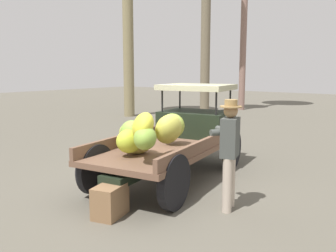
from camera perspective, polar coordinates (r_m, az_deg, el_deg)
ground_plane at (r=7.16m, az=-0.55°, el=-9.27°), size 60.00×60.00×0.00m
truck at (r=7.53m, az=1.61°, el=-1.15°), size 4.61×2.31×1.90m
farmer at (r=5.79m, az=9.62°, el=-3.39°), size 0.54×0.50×1.77m
wooden_crate at (r=5.71m, az=-9.08°, el=-11.55°), size 0.63×0.50×0.49m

